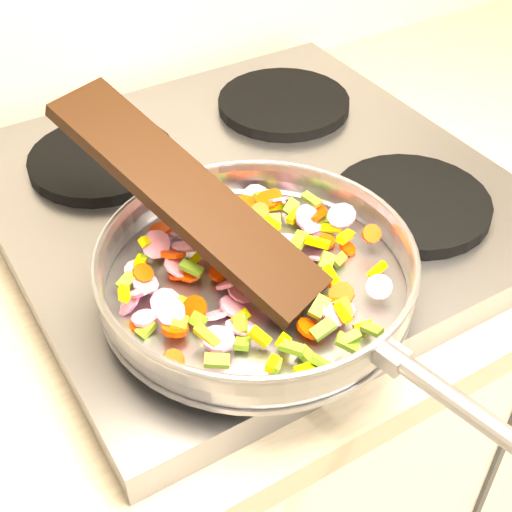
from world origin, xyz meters
TOP-DOWN VIEW (x-y plane):
  - cooktop at (-0.70, 1.67)m, footprint 0.60×0.60m
  - grate_fl at (-0.84, 1.52)m, footprint 0.19×0.19m
  - grate_fr at (-0.56, 1.52)m, footprint 0.19×0.19m
  - grate_bl at (-0.84, 1.81)m, footprint 0.19×0.19m
  - grate_br at (-0.56, 1.81)m, footprint 0.19×0.19m
  - saute_pan at (-0.80, 1.49)m, footprint 0.35×0.52m
  - vegetable_heap at (-0.80, 1.51)m, footprint 0.28×0.29m
  - wooden_spatula at (-0.83, 1.57)m, footprint 0.18×0.32m

SIDE VIEW (x-z plane):
  - cooktop at x=-0.70m, z-range 0.90..0.94m
  - grate_fl at x=-0.84m, z-range 0.94..0.96m
  - grate_fr at x=-0.56m, z-range 0.94..0.96m
  - grate_bl at x=-0.84m, z-range 0.94..0.96m
  - grate_br at x=-0.56m, z-range 0.94..0.96m
  - vegetable_heap at x=-0.80m, z-range 0.95..1.00m
  - saute_pan at x=-0.80m, z-range 0.96..1.01m
  - wooden_spatula at x=-0.83m, z-range 0.97..1.11m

